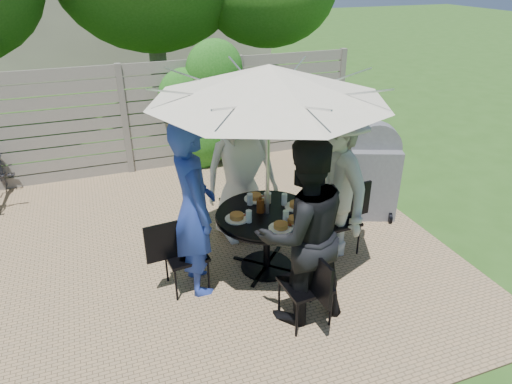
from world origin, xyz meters
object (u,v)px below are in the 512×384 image
object	(u,v)px
chair_front	(305,299)
person_right	(333,184)
person_left	(194,209)
plate_extra	(294,221)
coffee_cup	(268,198)
patio_table	(267,230)
chair_left	(186,268)
plate_left	(237,217)
bbq_grill	(372,175)
glass_back	(250,199)
chair_right	(338,232)
person_front	(302,233)
glass_left	(249,216)
syrup_jug	(260,206)
chair_back	(238,212)
person_back	(241,169)
umbrella	(269,82)
plate_right	(296,205)
glass_front	(286,217)
plate_front	(281,227)
plate_back	(255,197)

from	to	relation	value
chair_front	person_right	size ratio (longest dim) A/B	0.47
person_left	plate_extra	distance (m)	1.07
chair_front	coffee_cup	size ratio (longest dim) A/B	7.53
patio_table	person_right	distance (m)	0.94
chair_left	plate_left	world-z (taller)	chair_left
bbq_grill	chair_left	bearing A→B (deg)	-143.38
chair_left	glass_back	bearing A→B (deg)	13.28
chair_right	person_front	bearing A→B (deg)	37.84
glass_left	bbq_grill	size ratio (longest dim) A/B	0.10
syrup_jug	chair_back	bearing A→B (deg)	88.22
chair_back	person_back	bearing A→B (deg)	-2.07
glass_back	coffee_cup	world-z (taller)	glass_back
plate_left	coffee_cup	distance (m)	0.51
umbrella	glass_back	distance (m)	1.42
chair_front	glass_back	xyz separation A→B (m)	(-0.15, 1.22, 0.55)
plate_right	glass_front	distance (m)	0.37
patio_table	coffee_cup	distance (m)	0.37
chair_left	glass_left	xyz separation A→B (m)	(0.71, -0.08, 0.55)
plate_left	person_front	bearing A→B (deg)	-64.61
chair_back	chair_left	distance (m)	1.36
person_right	plate_left	bearing A→B (deg)	-90.00
glass_left	glass_front	size ratio (longest dim) A/B	1.00
plate_front	bbq_grill	size ratio (longest dim) A/B	0.19
coffee_cup	bbq_grill	size ratio (longest dim) A/B	0.09
chair_left	plate_back	bearing A→B (deg)	16.94
patio_table	chair_back	distance (m)	1.00
plate_front	syrup_jug	world-z (taller)	syrup_jug
umbrella	plate_front	xyz separation A→B (m)	(0.01, -0.36, -1.43)
patio_table	glass_back	world-z (taller)	glass_back
person_back	plate_back	world-z (taller)	person_back
person_front	glass_front	size ratio (longest dim) A/B	13.73
umbrella	plate_right	bearing A→B (deg)	1.94
person_left	person_right	size ratio (longest dim) A/B	1.01
chair_left	person_front	world-z (taller)	person_front
person_right	syrup_jug	xyz separation A→B (m)	(-0.89, 0.02, -0.13)
chair_right	plate_right	distance (m)	0.79
person_front	plate_front	world-z (taller)	person_front
plate_left	plate_extra	distance (m)	0.62
plate_extra	glass_front	world-z (taller)	glass_front
chair_left	chair_right	xyz separation A→B (m)	(1.93, 0.07, 0.01)
plate_front	chair_front	bearing A→B (deg)	-88.01
plate_extra	glass_left	bearing A→B (deg)	158.01
person_right	syrup_jug	bearing A→B (deg)	-93.22
person_right	glass_front	bearing A→B (deg)	-70.30
chair_right	plate_back	world-z (taller)	chair_right
person_back	glass_left	xyz separation A→B (m)	(-0.23, -0.94, -0.12)
umbrella	plate_right	size ratio (longest dim) A/B	9.75
chair_front	plate_front	distance (m)	0.78
person_right	plate_back	world-z (taller)	person_right
plate_extra	syrup_jug	size ratio (longest dim) A/B	1.50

